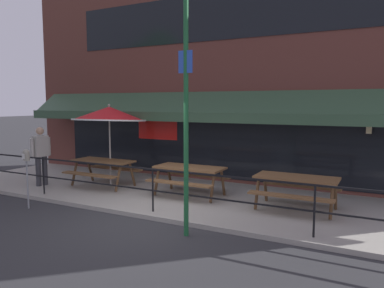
{
  "coord_description": "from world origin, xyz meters",
  "views": [
    {
      "loc": [
        4.54,
        -6.47,
        2.49
      ],
      "look_at": [
        0.3,
        1.6,
        1.5
      ],
      "focal_mm": 35.0,
      "sensor_mm": 36.0,
      "label": 1
    }
  ],
  "objects": [
    {
      "name": "ground_plane",
      "position": [
        0.0,
        0.0,
        0.0
      ],
      "size": [
        120.0,
        120.0,
        0.0
      ],
      "primitive_type": "plane",
      "color": "#2D2D30"
    },
    {
      "name": "patio_deck",
      "position": [
        0.0,
        2.0,
        0.05
      ],
      "size": [
        15.0,
        4.0,
        0.1
      ],
      "primitive_type": "cube",
      "color": "#9E998E",
      "rests_on": "ground"
    },
    {
      "name": "restaurant_building",
      "position": [
        0.0,
        4.22,
        3.6
      ],
      "size": [
        15.0,
        1.6,
        7.24
      ],
      "color": "brown",
      "rests_on": "ground"
    },
    {
      "name": "patio_railing",
      "position": [
        0.0,
        0.3,
        0.8
      ],
      "size": [
        13.84,
        0.04,
        0.97
      ],
      "color": "black",
      "rests_on": "patio_deck"
    },
    {
      "name": "picnic_table_left",
      "position": [
        -2.69,
        1.76,
        0.71
      ],
      "size": [
        1.8,
        1.42,
        0.76
      ],
      "color": "brown",
      "rests_on": "patio_deck"
    },
    {
      "name": "picnic_table_centre",
      "position": [
        0.04,
        1.95,
        0.71
      ],
      "size": [
        1.8,
        1.42,
        0.76
      ],
      "color": "brown",
      "rests_on": "patio_deck"
    },
    {
      "name": "picnic_table_right",
      "position": [
        2.78,
        1.9,
        0.71
      ],
      "size": [
        1.8,
        1.42,
        0.76
      ],
      "color": "brown",
      "rests_on": "patio_deck"
    },
    {
      "name": "patio_umbrella_left",
      "position": [
        -2.69,
        2.09,
        2.18
      ],
      "size": [
        2.14,
        2.14,
        2.38
      ],
      "color": "#B7B2A8",
      "rests_on": "patio_deck"
    },
    {
      "name": "pedestrian_walking",
      "position": [
        -4.36,
        1.01,
        1.06
      ],
      "size": [
        0.31,
        0.61,
        1.71
      ],
      "color": "#333338",
      "rests_on": "patio_deck"
    },
    {
      "name": "parking_meter_near",
      "position": [
        -2.96,
        -0.58,
        1.15
      ],
      "size": [
        0.15,
        0.16,
        1.42
      ],
      "color": "gray",
      "rests_on": "ground"
    },
    {
      "name": "street_sign_pole",
      "position": [
        1.25,
        -0.45,
        2.31
      ],
      "size": [
        0.28,
        0.09,
        4.5
      ],
      "color": "#1E6033",
      "rests_on": "ground"
    }
  ]
}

